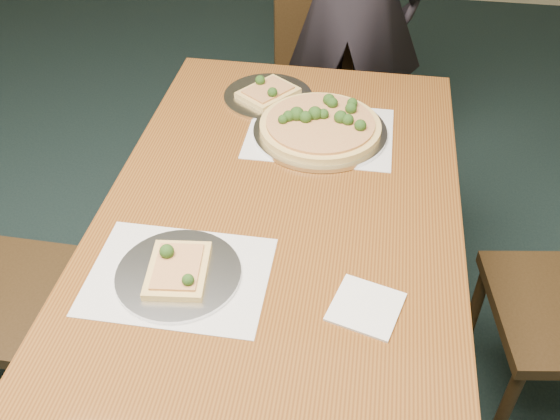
# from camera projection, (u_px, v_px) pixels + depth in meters

# --- Properties ---
(dining_table) EXTENTS (0.90, 1.50, 0.75)m
(dining_table) POSITION_uv_depth(u_px,v_px,m) (280.00, 237.00, 1.62)
(dining_table) COLOR #5C3112
(dining_table) RESTS_ON ground
(chair_far) EXTENTS (0.52, 0.52, 0.91)m
(chair_far) POSITION_uv_depth(u_px,v_px,m) (329.00, 78.00, 2.54)
(chair_far) COLOR black
(chair_far) RESTS_ON ground
(placemat_main) EXTENTS (0.42, 0.32, 0.00)m
(placemat_main) POSITION_uv_depth(u_px,v_px,m) (320.00, 133.00, 1.82)
(placemat_main) COLOR white
(placemat_main) RESTS_ON dining_table
(placemat_near) EXTENTS (0.40, 0.30, 0.00)m
(placemat_near) POSITION_uv_depth(u_px,v_px,m) (179.00, 276.00, 1.39)
(placemat_near) COLOR white
(placemat_near) RESTS_ON dining_table
(pizza_pan) EXTENTS (0.39, 0.39, 0.07)m
(pizza_pan) POSITION_uv_depth(u_px,v_px,m) (321.00, 126.00, 1.81)
(pizza_pan) COLOR silver
(pizza_pan) RESTS_ON dining_table
(slice_plate_near) EXTENTS (0.28, 0.28, 0.06)m
(slice_plate_near) POSITION_uv_depth(u_px,v_px,m) (178.00, 272.00, 1.38)
(slice_plate_near) COLOR silver
(slice_plate_near) RESTS_ON dining_table
(slice_plate_far) EXTENTS (0.28, 0.28, 0.06)m
(slice_plate_far) POSITION_uv_depth(u_px,v_px,m) (268.00, 94.00, 1.96)
(slice_plate_far) COLOR silver
(slice_plate_far) RESTS_ON dining_table
(napkin) EXTENTS (0.17, 0.17, 0.01)m
(napkin) POSITION_uv_depth(u_px,v_px,m) (366.00, 307.00, 1.32)
(napkin) COLOR white
(napkin) RESTS_ON dining_table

